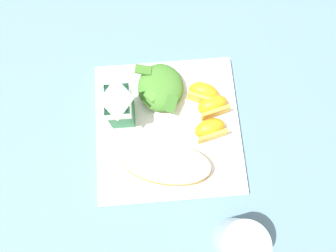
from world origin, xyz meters
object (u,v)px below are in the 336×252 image
Objects in this scene: orange_wedge_middle at (213,106)px; drinking_clear_cup at (240,242)px; green_salad_pile at (160,88)px; orange_wedge_front at (210,129)px; white_plate at (168,128)px; milk_carton at (119,105)px; orange_wedge_rear at (203,93)px; cheesy_pizza_bread at (166,163)px.

drinking_clear_cup is at bearing -176.52° from orange_wedge_middle.
orange_wedge_middle is (-0.05, -0.10, -0.00)m from green_salad_pile.
drinking_clear_cup is at bearing -159.00° from green_salad_pile.
green_salad_pile is at bearing 21.00° from drinking_clear_cup.
orange_wedge_front is (-0.09, -0.09, -0.00)m from green_salad_pile.
green_salad_pile is at bearing 64.95° from orange_wedge_middle.
white_plate is 4.17× the size of orange_wedge_middle.
milk_carton is 0.18m from orange_wedge_middle.
white_plate is 0.08m from green_salad_pile.
orange_wedge_rear reaches higher than white_plate.
milk_carton reaches higher than green_salad_pile.
orange_wedge_rear reaches higher than cheesy_pizza_bread.
orange_wedge_rear is at bearing -32.27° from cheesy_pizza_bread.
white_plate is 1.52× the size of cheesy_pizza_bread.
cheesy_pizza_bread is 2.65× the size of orange_wedge_rear.
drinking_clear_cup reaches higher than green_salad_pile.
orange_wedge_front is 0.97× the size of orange_wedge_rear.
orange_wedge_rear is 0.70× the size of drinking_clear_cup.
orange_wedge_middle is (0.03, -0.09, 0.03)m from white_plate.
orange_wedge_middle is at bearing -115.05° from green_salad_pile.
white_plate is 0.25m from drinking_clear_cup.
milk_carton is 0.18m from orange_wedge_front.
orange_wedge_front is 0.67× the size of drinking_clear_cup.
green_salad_pile reaches higher than orange_wedge_front.
milk_carton is (0.03, 0.09, 0.07)m from white_plate.
milk_carton is at bearing 35.55° from cheesy_pizza_bread.
cheesy_pizza_bread is 0.18m from drinking_clear_cup.
orange_wedge_middle is at bearing -43.46° from cheesy_pizza_bread.
orange_wedge_front reaches higher than cheesy_pizza_bread.
orange_wedge_rear is (-0.02, -0.08, -0.00)m from green_salad_pile.
orange_wedge_middle reaches higher than white_plate.
orange_wedge_rear is (0.03, 0.01, 0.00)m from orange_wedge_middle.
white_plate is 0.10m from orange_wedge_rear.
cheesy_pizza_bread is 0.16m from orange_wedge_rear.
milk_carton is 0.32m from drinking_clear_cup.
orange_wedge_front is at bearing -56.57° from cheesy_pizza_bread.
orange_wedge_front is at bearing -106.49° from milk_carton.
orange_wedge_front is (-0.02, -0.08, 0.03)m from white_plate.
green_salad_pile is 0.13m from orange_wedge_front.
green_salad_pile is at bearing -0.21° from cheesy_pizza_bread.
orange_wedge_front is (-0.05, -0.16, -0.04)m from milk_carton.
green_salad_pile is at bearing 6.52° from white_plate.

